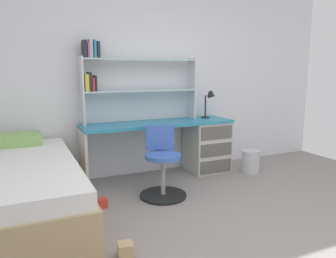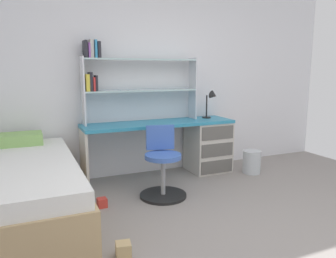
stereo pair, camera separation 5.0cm
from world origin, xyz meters
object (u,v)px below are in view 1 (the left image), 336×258
(bookshelf_hutch, at_px, (126,75))
(toy_block_natural_0, at_px, (126,250))
(toy_block_red_3, at_px, (102,203))
(waste_bin, at_px, (250,162))
(desk_lamp, at_px, (211,100))
(bed_platform, at_px, (20,194))
(desk, at_px, (194,143))
(swivel_chair, at_px, (162,169))

(bookshelf_hutch, relative_size, toy_block_natural_0, 13.26)
(toy_block_natural_0, height_order, toy_block_red_3, toy_block_natural_0)
(waste_bin, xyz_separation_m, toy_block_red_3, (-2.13, -0.32, -0.11))
(desk_lamp, xyz_separation_m, bed_platform, (-2.47, -0.79, -0.69))
(bookshelf_hutch, bearing_deg, toy_block_red_3, -123.15)
(desk, xyz_separation_m, toy_block_natural_0, (-1.50, -1.65, -0.35))
(swivel_chair, distance_m, toy_block_red_3, 0.74)
(desk, height_order, bookshelf_hutch, bookshelf_hutch)
(bookshelf_hutch, distance_m, bed_platform, 1.87)
(bed_platform, bearing_deg, bookshelf_hutch, 34.59)
(desk_lamp, relative_size, waste_bin, 1.23)
(waste_bin, bearing_deg, bookshelf_hutch, 162.89)
(desk, xyz_separation_m, bookshelf_hutch, (-0.91, 0.14, 0.92))
(toy_block_natural_0, bearing_deg, waste_bin, 30.80)
(desk, relative_size, bookshelf_hutch, 1.32)
(swivel_chair, bearing_deg, desk, 40.02)
(desk_lamp, height_order, waste_bin, desk_lamp)
(desk, bearing_deg, toy_block_natural_0, -132.22)
(desk, height_order, waste_bin, desk)
(toy_block_natural_0, bearing_deg, swivel_chair, 53.79)
(waste_bin, distance_m, toy_block_natural_0, 2.54)
(bed_platform, bearing_deg, toy_block_natural_0, -52.55)
(bookshelf_hutch, xyz_separation_m, toy_block_natural_0, (-0.59, -1.79, -1.27))
(bed_platform, xyz_separation_m, toy_block_red_3, (0.75, 0.07, -0.25))
(bookshelf_hutch, distance_m, swivel_chair, 1.29)
(desk_lamp, distance_m, toy_block_red_3, 2.09)
(desk_lamp, distance_m, waste_bin, 1.01)
(waste_bin, relative_size, toy_block_red_3, 3.30)
(desk, distance_m, toy_block_natural_0, 2.26)
(desk_lamp, distance_m, bed_platform, 2.68)
(bed_platform, height_order, toy_block_natural_0, bed_platform)
(bookshelf_hutch, bearing_deg, swivel_chair, -78.13)
(swivel_chair, height_order, waste_bin, swivel_chair)
(toy_block_red_3, bearing_deg, desk_lamp, 22.77)
(bed_platform, bearing_deg, desk, 18.75)
(desk, distance_m, bed_platform, 2.32)
(desk_lamp, distance_m, swivel_chair, 1.40)
(swivel_chair, height_order, toy_block_red_3, swivel_chair)
(desk_lamp, bearing_deg, bed_platform, -162.22)
(bookshelf_hutch, relative_size, swivel_chair, 1.92)
(toy_block_natural_0, relative_size, toy_block_red_3, 1.20)
(swivel_chair, xyz_separation_m, toy_block_red_3, (-0.69, -0.04, -0.26))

